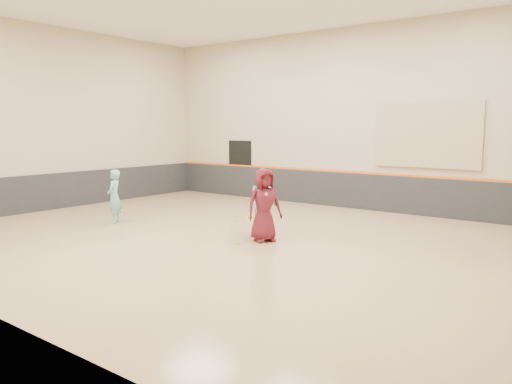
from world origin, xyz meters
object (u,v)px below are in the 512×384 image
Objects in this scene: girl at (114,197)px; young_man at (264,205)px; instructor at (264,202)px; spare_racket at (250,217)px.

young_man reaches higher than girl.
spare_racket is (-1.64, 1.53, -0.79)m from instructor.
girl is at bearing -132.73° from spare_racket.
girl is 3.98m from spare_racket.
young_man is at bearing 141.54° from instructor.
instructor is at bearing 66.82° from young_man.
instructor reaches higher than spare_racket.
young_man is (4.73, 0.76, 0.11)m from girl.
young_man is at bearing 65.95° from girl.
girl is 0.87× the size of young_man.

